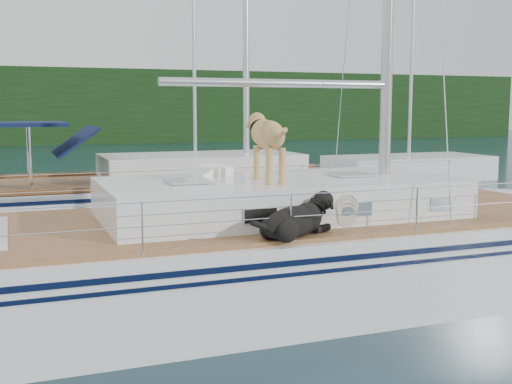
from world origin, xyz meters
name	(u,v)px	position (x,y,z in m)	size (l,w,h in m)	color
ground	(229,302)	(0.00, 0.00, 0.00)	(120.00, 120.00, 0.00)	black
tree_line	(47,106)	(0.00, 45.00, 3.00)	(90.00, 3.00, 6.00)	black
shore_bank	(47,136)	(0.00, 46.20, 0.60)	(92.00, 1.00, 1.20)	#595147
main_sailboat	(235,257)	(0.10, -0.01, 0.68)	(12.00, 3.97, 14.01)	silver
neighbor_sailboat	(158,200)	(0.39, 6.53, 0.63)	(11.00, 3.50, 13.30)	silver
bg_boat_center	(196,168)	(4.00, 16.00, 0.45)	(7.20, 3.00, 11.65)	silver
bg_boat_east	(408,168)	(12.00, 13.00, 0.46)	(6.40, 3.00, 11.65)	silver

